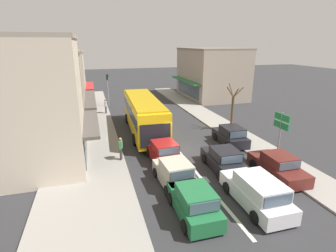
# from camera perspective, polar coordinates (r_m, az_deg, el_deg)

# --- Properties ---
(ground_plane) EXTENTS (140.00, 140.00, 0.00)m
(ground_plane) POSITION_cam_1_polar(r_m,az_deg,el_deg) (20.20, 2.37, -5.57)
(ground_plane) COLOR #2D2D30
(lane_centre_line) EXTENTS (0.20, 28.00, 0.01)m
(lane_centre_line) POSITION_cam_1_polar(r_m,az_deg,el_deg) (23.76, -0.71, -1.92)
(lane_centre_line) COLOR silver
(lane_centre_line) RESTS_ON ground
(sidewalk_left) EXTENTS (5.20, 44.00, 0.14)m
(sidewalk_left) POSITION_cam_1_polar(r_m,az_deg,el_deg) (24.86, -17.28, -1.69)
(sidewalk_left) COLOR gray
(sidewalk_left) RESTS_ON ground
(kerb_right) EXTENTS (2.80, 44.00, 0.12)m
(kerb_right) POSITION_cam_1_polar(r_m,az_deg,el_deg) (27.70, 10.59, 0.76)
(kerb_right) COLOR gray
(kerb_right) RESTS_ON ground
(shopfront_corner_near) EXTENTS (7.93, 7.11, 8.45)m
(shopfront_corner_near) POSITION_cam_1_polar(r_m,az_deg,el_deg) (18.89, -28.78, 4.04)
(shopfront_corner_near) COLOR beige
(shopfront_corner_near) RESTS_ON ground
(shopfront_mid_block) EXTENTS (7.99, 9.46, 7.31)m
(shopfront_mid_block) POSITION_cam_1_polar(r_m,az_deg,el_deg) (27.14, -25.13, 6.85)
(shopfront_mid_block) COLOR gray
(shopfront_mid_block) RESTS_ON ground
(shopfront_far_end) EXTENTS (8.03, 7.01, 7.02)m
(shopfront_far_end) POSITION_cam_1_polar(r_m,az_deg,el_deg) (35.54, -23.25, 9.03)
(shopfront_far_end) COLOR beige
(shopfront_far_end) RESTS_ON ground
(building_right_far) EXTENTS (8.53, 10.69, 7.25)m
(building_right_far) POSITION_cam_1_polar(r_m,az_deg,el_deg) (40.63, 9.44, 11.28)
(building_right_far) COLOR gray
(building_right_far) RESTS_ON ground
(city_bus) EXTENTS (3.05, 10.95, 3.23)m
(city_bus) POSITION_cam_1_polar(r_m,az_deg,el_deg) (23.94, -5.33, 2.86)
(city_bus) COLOR yellow
(city_bus) RESTS_ON ground
(sedan_behind_bus_mid) EXTENTS (2.05, 4.28, 1.47)m
(sedan_behind_bus_mid) POSITION_cam_1_polar(r_m,az_deg,el_deg) (17.54, 12.17, -7.36)
(sedan_behind_bus_mid) COLOR black
(sedan_behind_bus_mid) RESTS_ON ground
(hatchback_adjacent_lane_lead) EXTENTS (1.85, 3.72, 1.54)m
(hatchback_adjacent_lane_lead) POSITION_cam_1_polar(r_m,az_deg,el_deg) (13.03, 5.71, -16.25)
(hatchback_adjacent_lane_lead) COLOR #1E6638
(hatchback_adjacent_lane_lead) RESTS_ON ground
(sedan_queue_gap_filler) EXTENTS (2.03, 4.27, 1.47)m
(sedan_queue_gap_filler) POSITION_cam_1_polar(r_m,az_deg,el_deg) (18.28, -0.81, -5.88)
(sedan_queue_gap_filler) COLOR maroon
(sedan_queue_gap_filler) RESTS_ON ground
(wagon_queue_far_back) EXTENTS (1.97, 4.52, 1.58)m
(wagon_queue_far_back) POSITION_cam_1_polar(r_m,az_deg,el_deg) (14.39, 18.76, -13.46)
(wagon_queue_far_back) COLOR silver
(wagon_queue_far_back) RESTS_ON ground
(hatchback_behind_bus_near) EXTENTS (1.94, 3.77, 1.54)m
(hatchback_behind_bus_near) POSITION_cam_1_polar(r_m,az_deg,el_deg) (15.45, 1.49, -10.34)
(hatchback_behind_bus_near) COLOR #B7B29E
(hatchback_behind_bus_near) RESTS_ON ground
(parked_sedan_kerb_front) EXTENTS (2.00, 4.25, 1.47)m
(parked_sedan_kerb_front) POSITION_cam_1_polar(r_m,az_deg,el_deg) (17.75, 22.78, -8.10)
(parked_sedan_kerb_front) COLOR #561E19
(parked_sedan_kerb_front) RESTS_ON ground
(parked_hatchback_kerb_second) EXTENTS (1.93, 3.76, 1.54)m
(parked_hatchback_kerb_second) POSITION_cam_1_polar(r_m,az_deg,el_deg) (22.00, 13.47, -2.10)
(parked_hatchback_kerb_second) COLOR black
(parked_hatchback_kerb_second) RESTS_ON ground
(traffic_light_downstreet) EXTENTS (0.33, 0.24, 4.20)m
(traffic_light_downstreet) POSITION_cam_1_polar(r_m,az_deg,el_deg) (34.66, -13.01, 8.72)
(traffic_light_downstreet) COLOR gray
(traffic_light_downstreet) RESTS_ON ground
(directional_road_sign) EXTENTS (0.10, 1.40, 3.60)m
(directional_road_sign) POSITION_cam_1_polar(r_m,az_deg,el_deg) (18.94, 23.40, 0.05)
(directional_road_sign) COLOR gray
(directional_road_sign) RESTS_ON ground
(street_tree_right) EXTENTS (1.75, 1.74, 4.36)m
(street_tree_right) POSITION_cam_1_polar(r_m,az_deg,el_deg) (25.17, 13.86, 3.55)
(street_tree_right) COLOR brown
(street_tree_right) RESTS_ON ground
(pedestrian_with_handbag_near) EXTENTS (0.38, 0.66, 1.63)m
(pedestrian_with_handbag_near) POSITION_cam_1_polar(r_m,az_deg,el_deg) (18.49, -10.27, -4.54)
(pedestrian_with_handbag_near) COLOR #333338
(pedestrian_with_handbag_near) RESTS_ON sidewalk_left
(pedestrian_browsing_midblock) EXTENTS (0.29, 0.56, 1.63)m
(pedestrian_browsing_midblock) POSITION_cam_1_polar(r_m,az_deg,el_deg) (31.22, -13.41, 4.40)
(pedestrian_browsing_midblock) COLOR #232838
(pedestrian_browsing_midblock) RESTS_ON sidewalk_left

